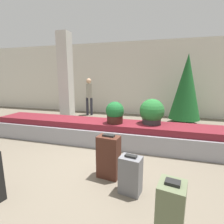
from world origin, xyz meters
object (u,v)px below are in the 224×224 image
potted_plant_0 (152,112)px  traveler_0 (89,94)px  pillar (66,79)px  suitcase_1 (130,175)px  suitcase_2 (109,157)px  potted_plant_1 (115,113)px  suitcase_3 (170,217)px  decorated_tree (186,87)px

potted_plant_0 → traveler_0: traveler_0 is taller
pillar → suitcase_1: size_ratio=5.43×
suitcase_2 → traveler_0: 5.13m
potted_plant_0 → potted_plant_1: 0.89m
suitcase_3 → potted_plant_1: 2.78m
potted_plant_1 → suitcase_3: bearing=-63.6°
pillar → potted_plant_0: bearing=-24.8°
suitcase_2 → suitcase_3: 1.42m
suitcase_3 → decorated_tree: decorated_tree is taller
pillar → suitcase_1: 4.66m
traveler_0 → decorated_tree: bearing=48.5°
decorated_tree → pillar: bearing=-165.2°
suitcase_2 → suitcase_3: (0.95, -1.06, -0.01)m
potted_plant_0 → decorated_tree: decorated_tree is taller
pillar → suitcase_3: 5.51m
pillar → suitcase_2: pillar is taller
pillar → traveler_0: 1.65m
potted_plant_1 → decorated_tree: decorated_tree is taller
potted_plant_0 → potted_plant_1: bearing=-167.2°
potted_plant_0 → suitcase_3: bearing=-82.4°
traveler_0 → decorated_tree: size_ratio=0.65×
suitcase_1 → suitcase_2: suitcase_2 is taller
pillar → potted_plant_0: size_ratio=5.30×
suitcase_1 → potted_plant_1: size_ratio=1.11×
suitcase_1 → decorated_tree: 4.72m
suitcase_1 → decorated_tree: size_ratio=0.24×
suitcase_2 → decorated_tree: (1.61, 4.13, 0.97)m
suitcase_1 → suitcase_3: bearing=-44.7°
pillar → potted_plant_1: bearing=-35.9°
suitcase_3 → potted_plant_1: size_ratio=1.40×
potted_plant_1 → pillar: bearing=144.1°
pillar → potted_plant_1: (2.26, -1.64, -0.77)m
potted_plant_1 → traveler_0: size_ratio=0.33×
suitcase_1 → suitcase_2: (-0.43, 0.31, 0.08)m
suitcase_1 → potted_plant_1: (-0.70, 1.71, 0.54)m
suitcase_2 → decorated_tree: decorated_tree is taller
suitcase_2 → potted_plant_1: size_ratio=1.42×
pillar → suitcase_2: bearing=-50.1°
traveler_0 → suitcase_3: bearing=-5.3°
traveler_0 → suitcase_2: bearing=-8.6°
suitcase_1 → suitcase_2: bearing=154.3°
potted_plant_0 → traveler_0: 4.13m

